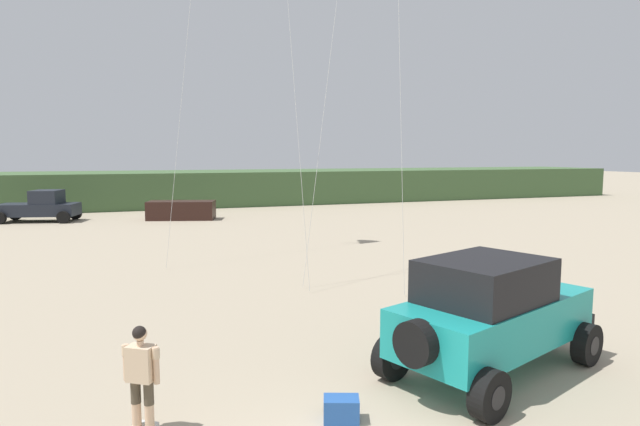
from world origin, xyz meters
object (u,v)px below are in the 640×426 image
(jeep, at_px, (492,312))
(distant_sedan, at_px, (181,210))
(distant_pickup, at_px, (41,207))
(person_watching, at_px, (141,373))
(cooler_box, at_px, (341,409))

(jeep, xyz_separation_m, distant_sedan, (-3.47, 26.94, -0.60))
(distant_sedan, bearing_deg, distant_pickup, -175.36)
(person_watching, xyz_separation_m, distant_pickup, (-5.49, 28.83, 0.00))
(jeep, xyz_separation_m, cooler_box, (-3.42, -0.79, -1.01))
(cooler_box, height_order, distant_pickup, distant_pickup)
(distant_pickup, bearing_deg, person_watching, -79.23)
(jeep, bearing_deg, person_watching, -179.01)
(distant_pickup, bearing_deg, jeep, -67.56)
(jeep, height_order, cooler_box, jeep)
(cooler_box, xyz_separation_m, distant_pickup, (-8.45, 29.51, 0.75))
(person_watching, bearing_deg, jeep, 0.99)
(jeep, xyz_separation_m, person_watching, (-6.38, -0.11, -0.26))
(jeep, bearing_deg, cooler_box, -166.99)
(distant_sedan, bearing_deg, person_watching, -79.51)
(distant_pickup, bearing_deg, cooler_box, -74.03)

